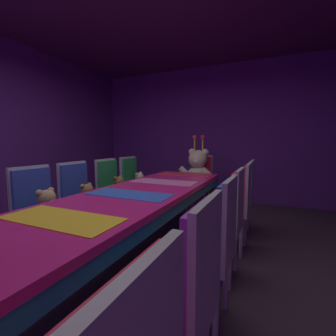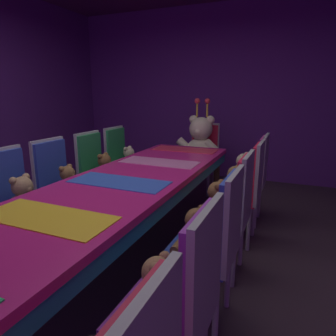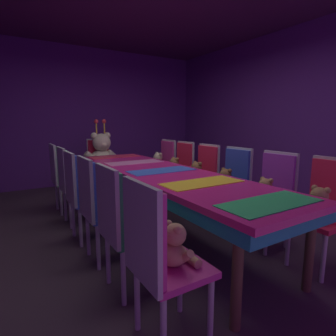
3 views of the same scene
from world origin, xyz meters
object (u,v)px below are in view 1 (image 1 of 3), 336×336
at_px(teddy_right_1, 158,284).
at_px(king_teddy_bear, 197,170).
at_px(chair_right_5, 245,190).
at_px(chair_right_3, 229,213).
at_px(chair_left_3, 78,195).
at_px(chair_right_4, 240,199).
at_px(teddy_right_3, 213,212).
at_px(banquet_table, 129,203).
at_px(chair_left_2, 37,207).
at_px(throne_chair, 200,177).
at_px(teddy_left_3, 88,198).
at_px(teddy_left_5, 140,183).
at_px(teddy_right_4, 227,199).
at_px(teddy_left_2, 48,209).
at_px(chair_right_2, 217,237).
at_px(teddy_right_5, 233,189).
at_px(chair_right_1, 188,288).
at_px(chair_left_5, 132,181).
at_px(chair_left_4, 111,187).
at_px(teddy_right_2, 195,236).
at_px(teddy_left_4, 120,189).

distance_m(teddy_right_1, king_teddy_bear, 3.08).
bearing_deg(chair_right_5, chair_right_3, 89.13).
relative_size(chair_left_3, chair_right_4, 1.00).
height_order(chair_right_3, teddy_right_3, chair_right_3).
relative_size(banquet_table, chair_right_3, 3.55).
distance_m(chair_left_2, throne_chair, 2.70).
bearing_deg(teddy_left_3, teddy_left_5, 89.21).
bearing_deg(teddy_right_4, throne_chair, -63.10).
height_order(teddy_left_2, chair_right_2, chair_right_2).
distance_m(banquet_table, teddy_right_5, 1.55).
bearing_deg(chair_right_4, chair_right_1, 89.79).
height_order(chair_left_5, teddy_left_5, chair_left_5).
relative_size(teddy_right_5, throne_chair, 0.34).
bearing_deg(teddy_left_2, chair_left_4, 97.19).
relative_size(chair_right_1, chair_right_4, 1.00).
relative_size(chair_right_5, teddy_right_5, 2.91).
distance_m(chair_right_2, chair_right_5, 1.66).
bearing_deg(teddy_right_1, teddy_right_3, -89.17).
bearing_deg(teddy_right_2, chair_left_4, -35.56).
bearing_deg(teddy_right_3, teddy_left_3, 0.15).
xyz_separation_m(teddy_right_1, teddy_right_3, (-0.02, 1.13, 0.01)).
relative_size(teddy_right_3, chair_right_4, 0.32).
bearing_deg(chair_left_3, teddy_left_5, 81.93).
bearing_deg(chair_right_3, teddy_left_2, 19.08).
bearing_deg(chair_right_4, chair_right_2, 89.45).
distance_m(teddy_left_4, chair_right_4, 1.58).
relative_size(chair_right_2, throne_chair, 1.00).
relative_size(chair_right_3, teddy_right_5, 2.91).
height_order(chair_left_2, king_teddy_bear, king_teddy_bear).
bearing_deg(throne_chair, teddy_right_4, 26.90).
xyz_separation_m(chair_right_1, teddy_right_1, (-0.14, -0.00, -0.02)).
relative_size(teddy_left_2, chair_right_2, 0.35).
bearing_deg(throne_chair, chair_left_3, -23.45).
bearing_deg(chair_right_5, chair_left_4, 17.29).
xyz_separation_m(teddy_left_5, teddy_right_5, (1.44, -0.02, 0.01)).
height_order(chair_left_2, teddy_left_3, chair_left_2).
xyz_separation_m(chair_right_4, king_teddy_bear, (-0.87, 1.26, 0.14)).
bearing_deg(chair_right_2, teddy_left_3, -19.05).
distance_m(teddy_left_5, teddy_right_1, 2.67).
bearing_deg(chair_right_4, king_teddy_bear, -55.40).
height_order(chair_left_5, teddy_right_1, chair_left_5).
distance_m(teddy_left_5, teddy_right_2, 2.20).
distance_m(banquet_table, teddy_left_2, 0.77).
height_order(banquet_table, chair_right_3, chair_right_3).
height_order(chair_left_5, chair_right_5, same).
height_order(chair_left_3, teddy_left_3, chair_left_3).
bearing_deg(teddy_right_2, chair_right_2, -180.00).
xyz_separation_m(chair_right_4, throne_chair, (-0.87, 1.43, 0.00)).
distance_m(teddy_right_2, chair_right_5, 1.66).
relative_size(teddy_left_4, teddy_left_5, 1.05).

